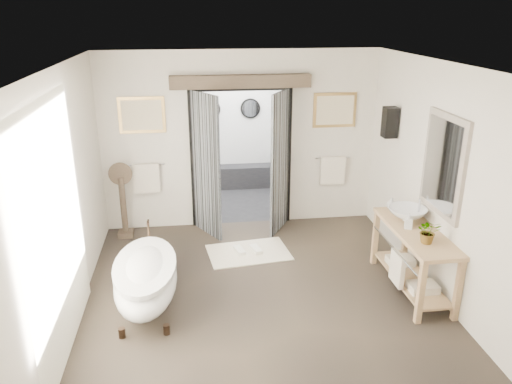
# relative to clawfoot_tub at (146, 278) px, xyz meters

# --- Properties ---
(ground_plane) EXTENTS (5.00, 5.00, 0.00)m
(ground_plane) POSITION_rel_clawfoot_tub_xyz_m (1.42, -0.05, -0.40)
(ground_plane) COLOR #43382B
(room_shell) EXTENTS (4.52, 5.02, 2.91)m
(room_shell) POSITION_rel_clawfoot_tub_xyz_m (1.39, -0.19, 1.46)
(room_shell) COLOR beige
(room_shell) RESTS_ON ground_plane
(shower_room) EXTENTS (2.22, 2.01, 2.51)m
(shower_room) POSITION_rel_clawfoot_tub_xyz_m (1.42, 3.94, 0.50)
(shower_room) COLOR #272729
(shower_room) RESTS_ON ground_plane
(back_wall_dressing) EXTENTS (3.82, 0.76, 2.52)m
(back_wall_dressing) POSITION_rel_clawfoot_tub_xyz_m (1.42, 2.26, 1.16)
(back_wall_dressing) COLOR black
(back_wall_dressing) RESTS_ON ground_plane
(clawfoot_tub) EXTENTS (0.75, 1.68, 0.82)m
(clawfoot_tub) POSITION_rel_clawfoot_tub_xyz_m (0.00, 0.00, 0.00)
(clawfoot_tub) COLOR #35251A
(clawfoot_tub) RESTS_ON ground_plane
(vanity) EXTENTS (0.57, 1.60, 0.85)m
(vanity) POSITION_rel_clawfoot_tub_xyz_m (3.38, -0.03, 0.10)
(vanity) COLOR tan
(vanity) RESTS_ON ground_plane
(pedestal_mirror) EXTENTS (0.37, 0.24, 1.25)m
(pedestal_mirror) POSITION_rel_clawfoot_tub_xyz_m (-0.50, 2.14, 0.13)
(pedestal_mirror) COLOR #4D3C2F
(pedestal_mirror) RESTS_ON ground_plane
(rug) EXTENTS (1.29, 0.94, 0.01)m
(rug) POSITION_rel_clawfoot_tub_xyz_m (1.41, 1.27, -0.39)
(rug) COLOR beige
(rug) RESTS_ON ground_plane
(slippers) EXTENTS (0.43, 0.29, 0.05)m
(slippers) POSITION_rel_clawfoot_tub_xyz_m (1.40, 1.30, -0.36)
(slippers) COLOR white
(slippers) RESTS_ON rug
(basin) EXTENTS (0.63, 0.63, 0.18)m
(basin) POSITION_rel_clawfoot_tub_xyz_m (3.40, 0.29, 0.54)
(basin) COLOR white
(basin) RESTS_ON vanity
(plant) EXTENTS (0.32, 0.29, 0.30)m
(plant) POSITION_rel_clawfoot_tub_xyz_m (3.37, -0.39, 0.60)
(plant) COLOR gray
(plant) RESTS_ON vanity
(soap_bottle_a) EXTENTS (0.12, 0.12, 0.21)m
(soap_bottle_a) POSITION_rel_clawfoot_tub_xyz_m (3.31, 0.04, 0.55)
(soap_bottle_a) COLOR gray
(soap_bottle_a) RESTS_ON vanity
(soap_bottle_b) EXTENTS (0.17, 0.17, 0.16)m
(soap_bottle_b) POSITION_rel_clawfoot_tub_xyz_m (3.35, 0.70, 0.53)
(soap_bottle_b) COLOR gray
(soap_bottle_b) RESTS_ON vanity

